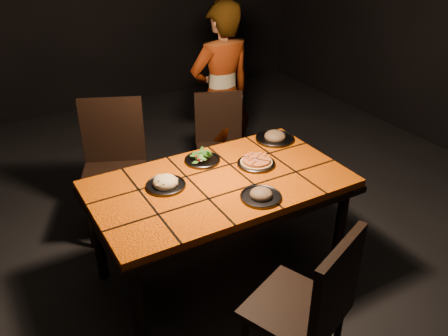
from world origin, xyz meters
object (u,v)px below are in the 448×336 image
chair_near (312,304)px  chair_far_right (220,139)px  plate_pizza (256,162)px  plate_pasta (166,184)px  dining_table (220,191)px  diner (222,96)px  chair_far_left (114,159)px

chair_near → chair_far_right: size_ratio=1.08×
chair_near → plate_pizza: size_ratio=3.27×
chair_far_right → plate_pasta: bearing=-114.9°
dining_table → chair_near: (-0.03, -0.97, -0.11)m
dining_table → plate_pasta: (-0.32, 0.10, 0.10)m
chair_near → diner: diner is taller
chair_far_right → plate_pizza: chair_far_right is taller
chair_far_right → diner: 0.39m
chair_far_left → chair_far_right: bearing=26.2°
chair_far_right → plate_pizza: 0.95m
chair_far_left → chair_far_right: size_ratio=1.15×
plate_pizza → dining_table: bearing=-169.5°
dining_table → chair_far_right: size_ratio=1.81×
dining_table → plate_pasta: bearing=162.2°
dining_table → plate_pasta: size_ratio=6.54×
plate_pizza → plate_pasta: size_ratio=1.20×
chair_near → plate_pasta: size_ratio=3.93×
plate_pizza → chair_far_right: bearing=75.6°
chair_far_right → diner: size_ratio=0.56×
plate_pizza → chair_far_left: bearing=129.9°
chair_far_left → diner: (1.08, 0.26, 0.22)m
chair_far_right → diner: diner is taller
chair_near → chair_far_left: size_ratio=0.94×
dining_table → diner: 1.36m
plate_pasta → dining_table: bearing=-17.8°
dining_table → chair_near: size_ratio=1.66×
dining_table → plate_pizza: 0.33m
chair_far_right → plate_pasta: 1.23m
diner → plate_pizza: bearing=70.3°
chair_far_right → diner: (0.14, 0.22, 0.29)m
dining_table → chair_near: chair_near is taller
chair_far_right → plate_pizza: (-0.23, -0.89, 0.25)m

